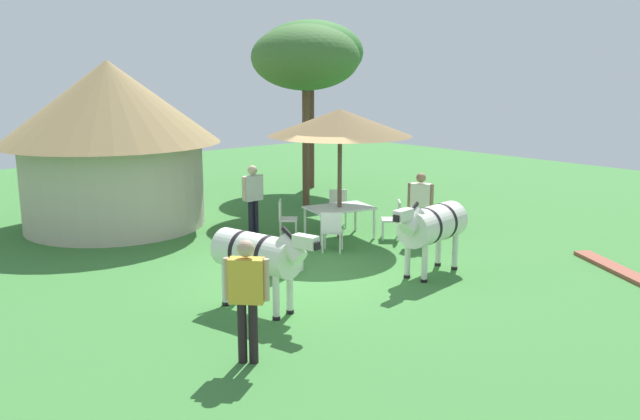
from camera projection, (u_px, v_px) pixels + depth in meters
name	position (u px, v px, depth m)	size (l,w,h in m)	color
ground_plane	(308.00, 268.00, 13.23)	(36.00, 36.00, 0.00)	#3A7836
thatched_hut	(111.00, 137.00, 16.32)	(5.34, 5.34, 4.10)	beige
shade_umbrella	(340.00, 123.00, 15.00)	(3.28, 3.28, 3.00)	brown
patio_dining_table	(339.00, 210.00, 15.43)	(1.68, 1.32, 0.74)	silver
patio_chair_west_end	(338.00, 205.00, 16.71)	(0.61, 0.61, 0.90)	white
patio_chair_east_end	(285.00, 216.00, 15.46)	(0.61, 0.61, 0.90)	silver
patio_chair_near_hut	(332.00, 229.00, 14.22)	(0.60, 0.61, 0.90)	white
patio_chair_near_lawn	(394.00, 217.00, 15.40)	(0.61, 0.61, 0.90)	silver
guest_beside_umbrella	(253.00, 193.00, 15.67)	(0.60, 0.23, 1.67)	black
guest_behind_table	(420.00, 201.00, 14.86)	(0.40, 0.51, 1.62)	black
standing_watcher	(247.00, 290.00, 8.76)	(0.47, 0.48, 1.71)	black
striped_lounge_chair	(281.00, 260.00, 12.86)	(0.93, 0.72, 0.58)	#3663B5
zebra_nearest_camera	(259.00, 254.00, 10.72)	(0.94, 2.11, 1.49)	silver
zebra_by_umbrella	(431.00, 225.00, 12.62)	(2.10, 0.86, 1.51)	silver
acacia_tree_behind_hut	(311.00, 53.00, 21.27)	(3.39, 3.39, 5.42)	brown
acacia_tree_left_background	(305.00, 58.00, 18.30)	(3.01, 3.01, 5.10)	brown
brick_patio_kerb	(622.00, 272.00, 12.84)	(2.80, 0.36, 0.08)	#964D3B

